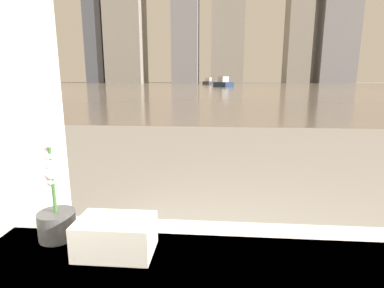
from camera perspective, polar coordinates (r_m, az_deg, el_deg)
potted_orchid at (r=1.23m, az=-24.48°, el=-12.32°), size 0.13×0.13×0.36m
towel_stack at (r=1.08m, az=-14.34°, el=-16.61°), size 0.25×0.16×0.12m
harbor_water at (r=62.11m, az=4.65°, el=11.03°), size 180.00×110.00×0.01m
harbor_boat_0 at (r=50.17m, az=5.97°, el=11.44°), size 3.33×4.63×1.66m
harbor_boat_3 at (r=75.42m, az=3.12°, el=11.70°), size 2.68×4.83×1.72m
skyline_tower_5 at (r=128.72m, az=26.29°, el=23.43°), size 12.71×11.56×57.97m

